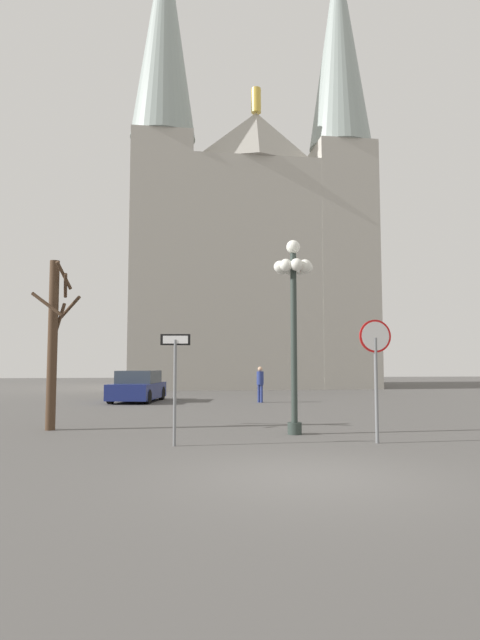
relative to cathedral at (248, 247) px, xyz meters
The scene contains 8 objects.
ground_plane 34.20m from the cathedral, 96.87° to the right, with size 120.00×120.00×0.00m, color #514F4C.
cathedral is the anchor object (origin of this frame).
stop_sign 30.29m from the cathedral, 92.77° to the right, with size 0.75×0.08×2.78m.
one_way_arrow_sign 30.78m from the cathedral, 101.67° to the right, with size 0.66×0.12×2.43m.
street_lamp 28.34m from the cathedral, 96.07° to the right, with size 1.03×1.03×4.99m.
bare_tree 28.37m from the cathedral, 109.84° to the right, with size 1.25×1.27×4.61m.
parked_car_near_navy 19.59m from the cathedral, 116.62° to the right, with size 2.67×4.35×1.45m.
pedestrian_walking 19.12m from the cathedral, 96.58° to the right, with size 0.32×0.32×1.64m.
Camera 1 is at (-2.20, -8.30, 1.78)m, focal length 29.82 mm.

